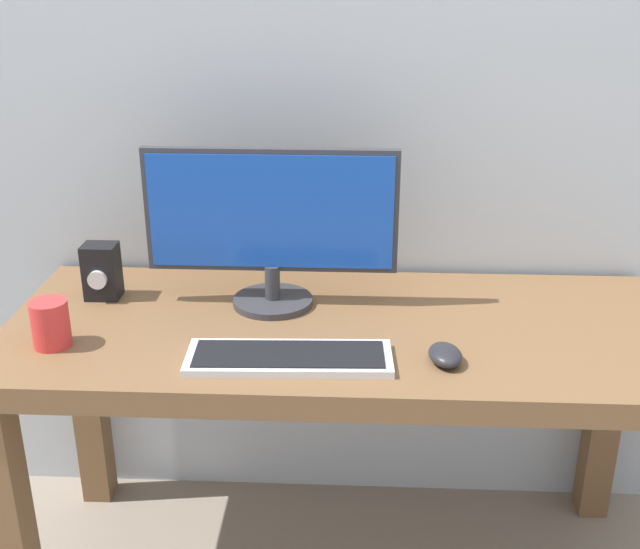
{
  "coord_description": "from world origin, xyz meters",
  "views": [
    {
      "loc": [
        0.03,
        -1.61,
        1.48
      ],
      "look_at": [
        -0.05,
        0.0,
        0.82
      ],
      "focal_mm": 44.13,
      "sensor_mm": 36.0,
      "label": 1
    }
  ],
  "objects": [
    {
      "name": "desk",
      "position": [
        0.0,
        0.0,
        0.6
      ],
      "size": [
        1.53,
        0.64,
        0.7
      ],
      "color": "brown",
      "rests_on": "ground_plane"
    },
    {
      "name": "monitor",
      "position": [
        -0.17,
        0.11,
        0.91
      ],
      "size": [
        0.59,
        0.19,
        0.38
      ],
      "color": "#333338",
      "rests_on": "desk"
    },
    {
      "name": "keyboard_primary",
      "position": [
        -0.11,
        -0.18,
        0.71
      ],
      "size": [
        0.43,
        0.16,
        0.02
      ],
      "color": "silver",
      "rests_on": "desk"
    },
    {
      "name": "mouse",
      "position": [
        0.21,
        -0.17,
        0.72
      ],
      "size": [
        0.08,
        0.11,
        0.04
      ],
      "primitive_type": "ellipsoid",
      "rotation": [
        0.0,
        0.0,
        0.15
      ],
      "color": "#232328",
      "rests_on": "desk"
    },
    {
      "name": "audio_controller",
      "position": [
        -0.58,
        0.12,
        0.77
      ],
      "size": [
        0.08,
        0.08,
        0.14
      ],
      "color": "black",
      "rests_on": "desk"
    },
    {
      "name": "coffee_mug",
      "position": [
        -0.62,
        -0.14,
        0.75
      ],
      "size": [
        0.08,
        0.08,
        0.1
      ],
      "primitive_type": "cylinder",
      "color": "red",
      "rests_on": "desk"
    }
  ]
}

